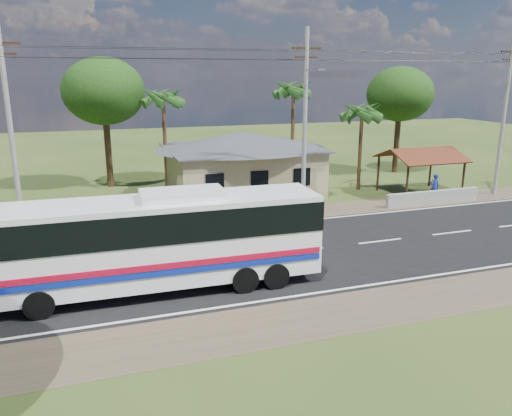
{
  "coord_description": "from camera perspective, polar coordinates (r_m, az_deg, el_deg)",
  "views": [
    {
      "loc": [
        -9.36,
        -21.09,
        8.37
      ],
      "look_at": [
        -1.93,
        1.0,
        2.09
      ],
      "focal_mm": 35.0,
      "sensor_mm": 36.0,
      "label": 1
    }
  ],
  "objects": [
    {
      "name": "ground",
      "position": [
        24.54,
        5.04,
        -4.92
      ],
      "size": [
        120.0,
        120.0,
        0.0
      ],
      "primitive_type": "plane",
      "color": "#2E4217",
      "rests_on": "ground"
    },
    {
      "name": "palm_far",
      "position": [
        37.51,
        -10.6,
        12.24
      ],
      "size": [
        2.8,
        2.8,
        7.7
      ],
      "color": "#47301E",
      "rests_on": "ground"
    },
    {
      "name": "utility_poles",
      "position": [
        30.2,
        5.04,
        10.08
      ],
      "size": [
        32.8,
        2.22,
        11.0
      ],
      "color": "#9E9E99",
      "rests_on": "ground"
    },
    {
      "name": "tree_behind_house",
      "position": [
        39.13,
        -17.01,
        12.6
      ],
      "size": [
        6.0,
        6.0,
        9.61
      ],
      "color": "#47301E",
      "rests_on": "ground"
    },
    {
      "name": "tree_behind_shed",
      "position": [
        44.96,
        16.15,
        12.35
      ],
      "size": [
        5.6,
        5.6,
        9.02
      ],
      "color": "#47301E",
      "rests_on": "ground"
    },
    {
      "name": "motorcycle",
      "position": [
        29.56,
        4.15,
        -0.37
      ],
      "size": [
        2.0,
        0.78,
        1.03
      ],
      "primitive_type": "imported",
      "rotation": [
        0.0,
        0.0,
        1.52
      ],
      "color": "black",
      "rests_on": "ground"
    },
    {
      "name": "palm_near",
      "position": [
        37.32,
        12.04,
        10.67
      ],
      "size": [
        2.8,
        2.8,
        6.7
      ],
      "color": "#47301E",
      "rests_on": "ground"
    },
    {
      "name": "road",
      "position": [
        24.54,
        5.04,
        -4.9
      ],
      "size": [
        120.0,
        16.0,
        0.03
      ],
      "color": "black",
      "rests_on": "ground"
    },
    {
      "name": "waiting_shed",
      "position": [
        37.51,
        18.37,
        5.66
      ],
      "size": [
        5.2,
        4.48,
        3.35
      ],
      "color": "#372014",
      "rests_on": "ground"
    },
    {
      "name": "house",
      "position": [
        36.08,
        -1.67,
        5.94
      ],
      "size": [
        12.4,
        10.0,
        5.0
      ],
      "color": "tan",
      "rests_on": "ground"
    },
    {
      "name": "palm_mid",
      "position": [
        39.7,
        4.3,
        13.29
      ],
      "size": [
        2.8,
        2.8,
        8.2
      ],
      "color": "#47301E",
      "rests_on": "ground"
    },
    {
      "name": "coach_bus",
      "position": [
        19.82,
        -11.29,
        -3.05
      ],
      "size": [
        13.04,
        3.1,
        4.03
      ],
      "rotation": [
        0.0,
        0.0,
        -0.03
      ],
      "color": "white",
      "rests_on": "ground"
    },
    {
      "name": "person",
      "position": [
        36.1,
        19.71,
        2.27
      ],
      "size": [
        0.74,
        0.56,
        1.83
      ],
      "primitive_type": "imported",
      "rotation": [
        0.0,
        0.0,
        2.95
      ],
      "color": "navy",
      "rests_on": "ground"
    },
    {
      "name": "concrete_barrier",
      "position": [
        35.09,
        19.55,
        1.15
      ],
      "size": [
        7.0,
        0.3,
        0.9
      ],
      "primitive_type": "cube",
      "color": "#9E9E99",
      "rests_on": "ground"
    }
  ]
}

